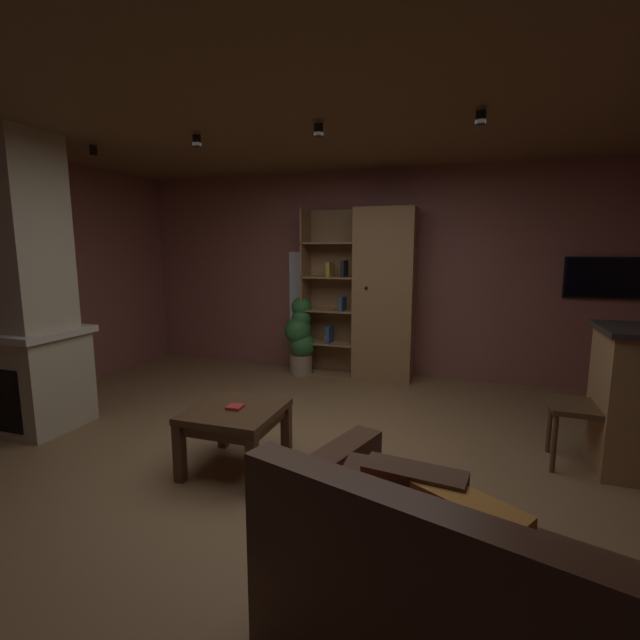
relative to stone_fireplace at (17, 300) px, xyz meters
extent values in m
cube|color=olive|center=(2.68, 0.07, -1.18)|extent=(6.46, 5.37, 0.02)
cube|color=#8E544C|center=(2.68, 2.79, 0.13)|extent=(6.58, 0.06, 2.59)
cube|color=brown|center=(2.68, 0.07, 1.43)|extent=(6.46, 5.37, 0.02)
cube|color=white|center=(1.80, 2.76, -0.06)|extent=(0.62, 0.01, 0.92)
cube|color=#BCAD8E|center=(0.00, 0.01, -0.74)|extent=(0.95, 0.66, 0.85)
cube|color=#BCAD8E|center=(0.00, 0.01, 0.55)|extent=(0.81, 0.56, 1.74)
cube|color=beige|center=(0.00, 0.01, -0.29)|extent=(1.03, 0.74, 0.06)
cube|color=#997047|center=(2.83, 2.51, -0.12)|extent=(0.72, 0.38, 2.10)
cube|color=#997047|center=(2.14, 2.69, -0.12)|extent=(0.66, 0.02, 2.10)
cube|color=#997047|center=(1.82, 2.51, -0.12)|extent=(0.02, 0.38, 2.10)
sphere|color=black|center=(2.65, 2.30, -0.01)|extent=(0.04, 0.04, 0.04)
cube|color=#997047|center=(2.14, 2.51, -1.16)|extent=(0.66, 0.38, 0.02)
cube|color=#997047|center=(2.14, 2.51, -0.75)|extent=(0.66, 0.38, 0.02)
cube|color=#997047|center=(2.14, 2.51, -0.33)|extent=(0.66, 0.38, 0.02)
cube|color=#997047|center=(2.14, 2.51, 0.09)|extent=(0.66, 0.38, 0.02)
cube|color=#997047|center=(2.14, 2.51, 0.51)|extent=(0.66, 0.38, 0.02)
cube|color=#2D4C8C|center=(2.33, 2.45, -0.23)|extent=(0.03, 0.23, 0.17)
cube|color=#2D4C8C|center=(2.16, 2.45, -0.63)|extent=(0.04, 0.23, 0.22)
cube|color=black|center=(2.34, 2.45, 0.20)|extent=(0.04, 0.23, 0.20)
cube|color=gold|center=(2.16, 2.45, 0.19)|extent=(0.05, 0.23, 0.18)
sphere|color=beige|center=(2.12, 2.51, -0.70)|extent=(0.10, 0.10, 0.10)
cube|color=#4C2D1E|center=(3.84, -1.29, -0.96)|extent=(1.66, 1.26, 0.42)
cube|color=#4C2D1E|center=(3.74, -1.63, -0.54)|extent=(1.44, 0.57, 0.42)
cube|color=#4C2D1E|center=(3.21, -1.09, -0.83)|extent=(0.40, 0.87, 0.67)
cube|color=brown|center=(3.64, -1.21, -0.62)|extent=(0.43, 0.21, 0.42)
cube|color=brown|center=(3.54, -1.18, -0.61)|extent=(0.40, 0.19, 0.35)
cube|color=#AD3D2D|center=(3.56, -1.43, -0.63)|extent=(0.44, 0.38, 0.36)
cube|color=#C67F33|center=(3.85, -1.34, -0.62)|extent=(0.44, 0.35, 0.37)
cube|color=#4C331E|center=(2.23, -0.14, -0.72)|extent=(0.64, 0.67, 0.05)
cube|color=#4C331E|center=(2.23, -0.14, -0.79)|extent=(0.58, 0.60, 0.08)
cube|color=#4C331E|center=(1.95, -0.44, -0.96)|extent=(0.07, 0.07, 0.42)
cube|color=#4C331E|center=(2.51, -0.44, -0.96)|extent=(0.07, 0.07, 0.42)
cube|color=#4C331E|center=(1.95, 0.15, -0.96)|extent=(0.07, 0.07, 0.42)
cube|color=#4C331E|center=(2.51, 0.15, -0.96)|extent=(0.07, 0.07, 0.42)
cube|color=#B22D2D|center=(2.24, -0.16, -0.68)|extent=(0.11, 0.11, 0.02)
cube|color=#4C331E|center=(4.65, 0.70, -0.71)|extent=(0.44, 0.44, 0.04)
cube|color=#4C331E|center=(4.84, 0.68, -0.47)|extent=(0.06, 0.40, 0.44)
cylinder|color=#4C331E|center=(4.48, 0.89, -0.94)|extent=(0.04, 0.04, 0.46)
cylinder|color=#4C331E|center=(4.46, 0.53, -0.94)|extent=(0.04, 0.04, 0.46)
cylinder|color=#4C331E|center=(4.84, 0.86, -0.94)|extent=(0.04, 0.04, 0.46)
cylinder|color=#4C331E|center=(4.82, 0.51, -0.94)|extent=(0.04, 0.04, 0.46)
cylinder|color=#9E896B|center=(1.79, 2.39, -1.04)|extent=(0.29, 0.29, 0.26)
sphere|color=#2D6B33|center=(1.81, 2.38, -0.77)|extent=(0.33, 0.33, 0.33)
sphere|color=#2D6B33|center=(1.76, 2.36, -0.59)|extent=(0.34, 0.34, 0.34)
sphere|color=#2D6B33|center=(1.80, 2.39, -0.43)|extent=(0.25, 0.25, 0.25)
sphere|color=#2D6B33|center=(1.79, 2.41, -0.29)|extent=(0.26, 0.26, 0.26)
cube|color=black|center=(5.22, 2.73, 0.13)|extent=(0.81, 0.05, 0.46)
cube|color=black|center=(5.22, 2.70, 0.13)|extent=(0.77, 0.01, 0.42)
cylinder|color=black|center=(0.44, 0.55, 1.35)|extent=(0.07, 0.07, 0.09)
cylinder|color=black|center=(1.57, 0.52, 1.35)|extent=(0.07, 0.07, 0.09)
cylinder|color=black|center=(2.66, 0.51, 1.35)|extent=(0.07, 0.07, 0.09)
cylinder|color=black|center=(3.83, 0.54, 1.35)|extent=(0.07, 0.07, 0.09)
camera|label=1|loc=(3.81, -2.95, 0.47)|focal=25.43mm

